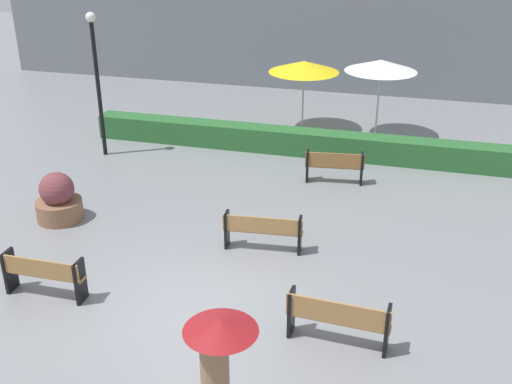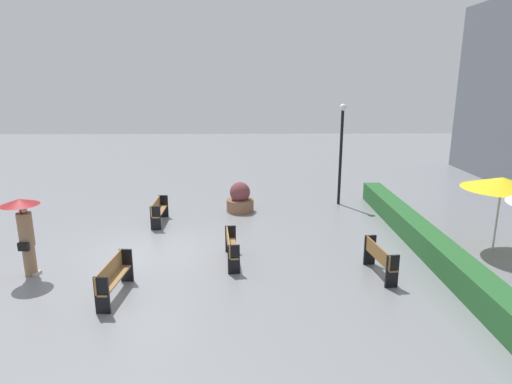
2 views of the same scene
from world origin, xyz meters
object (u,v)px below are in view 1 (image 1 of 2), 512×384
Objects in this scene: bench_mid_center at (263,230)px; patio_umbrella_yellow at (304,67)px; bench_near_right at (338,318)px; lamp_post at (97,71)px; planter_pot at (58,200)px; bench_back_row at (335,165)px; pedestrian_with_umbrella at (218,368)px; patio_umbrella_white at (381,66)px; bench_near_left at (43,273)px.

bench_mid_center is 0.74× the size of patio_umbrella_yellow.
patio_umbrella_yellow is (-2.73, 10.76, 1.61)m from bench_near_right.
lamp_post is (-8.02, 7.05, 2.01)m from bench_near_right.
planter_pot is 4.72m from lamp_post.
bench_near_right is 6.82m from bench_back_row.
bench_mid_center is 7.67m from lamp_post.
bench_back_row is at bearing 89.02° from pedestrian_with_umbrella.
patio_umbrella_white is (6.72, 7.83, 1.82)m from planter_pot.
lamp_post reaches higher than bench_mid_center.
bench_near_right is 10.89m from patio_umbrella_white.
pedestrian_with_umbrella reaches higher than bench_back_row.
bench_near_right is 1.09× the size of bench_near_left.
patio_umbrella_yellow reaches higher than planter_pot.
planter_pot is (-5.81, 5.53, -0.87)m from pedestrian_with_umbrella.
bench_mid_center is at bearing -35.58° from lamp_post.
patio_umbrella_white is (2.42, -0.02, 0.19)m from patio_umbrella_yellow.
bench_near_right is at bearing -75.76° from patio_umbrella_yellow.
bench_mid_center is 1.09× the size of bench_back_row.
bench_near_right is 0.76× the size of patio_umbrella_yellow.
bench_near_right is 1.02× the size of bench_mid_center.
patio_umbrella_yellow is at bearing 95.15° from bench_mid_center.
pedestrian_with_umbrella is 13.48m from patio_umbrella_yellow.
bench_back_row is (0.95, 3.99, 0.02)m from bench_mid_center.
planter_pot reaches higher than bench_back_row.
bench_back_row is 4.64m from patio_umbrella_yellow.
patio_umbrella_yellow is at bearing 75.27° from bench_near_left.
bench_near_right is at bearing -53.83° from bench_mid_center.
planter_pot is (-5.97, -3.83, -0.02)m from bench_back_row.
bench_mid_center is (-2.01, 2.75, -0.03)m from bench_near_right.
patio_umbrella_yellow is (-1.51, 13.38, 0.76)m from pedestrian_with_umbrella.
pedestrian_with_umbrella reaches higher than bench_near_right.
patio_umbrella_white reaches higher than pedestrian_with_umbrella.
bench_back_row is 9.40m from pedestrian_with_umbrella.
bench_back_row is 0.63× the size of patio_umbrella_white.
planter_pot is at bearing -130.65° from patio_umbrella_white.
planter_pot is 0.47× the size of patio_umbrella_white.
bench_near_right is 0.71× the size of patio_umbrella_white.
bench_mid_center is 5.02m from planter_pot.
patio_umbrella_yellow is at bearing 179.47° from patio_umbrella_white.
bench_near_left is 3.28m from planter_pot.
patio_umbrella_white is at bearing 49.35° from planter_pot.
bench_back_row is 4.45m from patio_umbrella_white.
lamp_post reaches higher than patio_umbrella_white.
lamp_post is (-2.45, 7.08, 2.02)m from bench_near_left.
bench_near_left is at bearing -63.51° from planter_pot.
patio_umbrella_white reaches higher than bench_near_left.
pedestrian_with_umbrella is (0.79, -5.37, 0.88)m from bench_mid_center.
bench_near_right is 11.21m from patio_umbrella_yellow.
pedestrian_with_umbrella is at bearing -83.57° from patio_umbrella_yellow.
bench_back_row is at bearing -100.64° from patio_umbrella_white.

